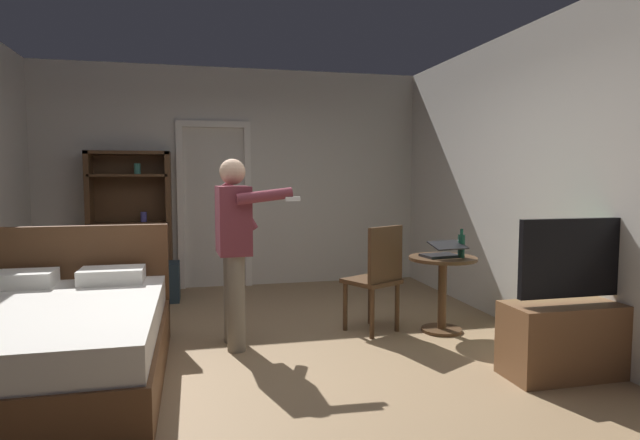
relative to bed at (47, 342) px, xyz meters
The scene contains 13 objects.
ground_plane 1.57m from the bed, ahead, with size 6.46×6.46×0.00m, color #997A56.
wall_back 3.63m from the bed, 63.60° to the left, with size 5.11×0.12×2.81m, color beige.
wall_right 4.18m from the bed, ahead, with size 0.12×6.11×2.81m, color beige.
doorway_frame 3.40m from the bed, 67.34° to the left, with size 0.93×0.08×2.13m.
bed is the anchor object (origin of this frame).
bookshelf 2.96m from the bed, 85.04° to the left, with size 0.97×0.32×1.73m.
tv_flatscreen 3.74m from the bed, 10.56° to the right, with size 1.06×0.40×1.14m.
side_table 3.27m from the bed, ahead, with size 0.62×0.62×0.70m.
laptop 3.26m from the bed, ahead, with size 0.36×0.37×0.16m.
bottle_on_table 3.43m from the bed, ahead, with size 0.06×0.06×0.26m.
wooden_chair 2.71m from the bed, 13.57° to the left, with size 0.57×0.57×0.99m.
person_blue_shirt 1.56m from the bed, 22.11° to the left, with size 0.66×0.59×1.58m.
suitcase_dark 2.43m from the bed, 77.40° to the left, with size 0.59×0.36×0.44m, color #1E2D38.
Camera 1 is at (-0.53, -4.01, 1.45)m, focal length 29.80 mm.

